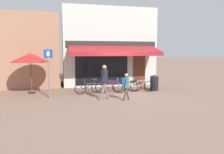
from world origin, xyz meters
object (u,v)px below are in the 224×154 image
at_px(bicycle_black, 88,87).
at_px(cafe_parasol, 30,58).
at_px(pedestrian_adult, 104,78).
at_px(litter_bin, 154,83).
at_px(parking_sign, 49,68).
at_px(bicycle_purple, 111,87).
at_px(bicycle_green, 127,86).
at_px(bicycle_silver, 141,86).
at_px(pedestrian_child, 126,84).

bearing_deg(bicycle_black, cafe_parasol, 146.08).
xyz_separation_m(pedestrian_adult, litter_bin, (3.53, 1.87, -0.58)).
distance_m(litter_bin, parking_sign, 6.37).
bearing_deg(cafe_parasol, bicycle_black, -14.91).
distance_m(bicycle_purple, parking_sign, 3.60).
bearing_deg(bicycle_black, bicycle_green, -15.99).
relative_size(bicycle_purple, litter_bin, 1.81).
relative_size(bicycle_black, litter_bin, 1.68).
distance_m(bicycle_silver, cafe_parasol, 6.64).
bearing_deg(pedestrian_child, litter_bin, 32.94).
relative_size(bicycle_silver, pedestrian_adult, 0.92).
relative_size(bicycle_black, bicycle_silver, 1.03).
bearing_deg(bicycle_silver, bicycle_purple, -159.69).
xyz_separation_m(bicycle_green, litter_bin, (1.79, -0.02, 0.13)).
xyz_separation_m(bicycle_green, pedestrian_adult, (-1.74, -1.89, 0.71)).
distance_m(pedestrian_adult, parking_sign, 2.97).
height_order(bicycle_silver, pedestrian_adult, pedestrian_adult).
bearing_deg(pedestrian_adult, cafe_parasol, 142.48).
distance_m(pedestrian_child, parking_sign, 4.06).
xyz_separation_m(pedestrian_child, cafe_parasol, (-4.75, 3.03, 1.20)).
distance_m(bicycle_purple, litter_bin, 2.88).
relative_size(bicycle_black, parking_sign, 0.65).
distance_m(bicycle_purple, bicycle_silver, 1.94).
height_order(bicycle_green, parking_sign, parking_sign).
height_order(bicycle_purple, bicycle_green, bicycle_purple).
xyz_separation_m(litter_bin, parking_sign, (-6.24, -0.77, 1.07)).
xyz_separation_m(bicycle_purple, cafe_parasol, (-4.43, 1.09, 1.65)).
distance_m(bicycle_green, pedestrian_child, 2.47).
xyz_separation_m(bicycle_black, bicycle_purple, (1.25, -0.24, 0.02)).
relative_size(bicycle_green, pedestrian_adult, 1.02).
bearing_deg(bicycle_purple, bicycle_black, 176.67).
bearing_deg(bicycle_purple, cafe_parasol, 173.83).
bearing_deg(parking_sign, pedestrian_adult, -22.13).
bearing_deg(parking_sign, bicycle_green, 10.01).
height_order(pedestrian_adult, litter_bin, pedestrian_adult).
bearing_deg(parking_sign, cafe_parasol, 124.94).
bearing_deg(cafe_parasol, parking_sign, -55.06).
bearing_deg(parking_sign, litter_bin, 7.00).
height_order(pedestrian_adult, pedestrian_child, pedestrian_adult).
distance_m(parking_sign, cafe_parasol, 1.90).
bearing_deg(bicycle_green, bicycle_black, -169.62).
bearing_deg(parking_sign, pedestrian_child, -22.42).
xyz_separation_m(bicycle_silver, pedestrian_adult, (-2.60, -1.69, 0.72)).
relative_size(pedestrian_child, litter_bin, 1.37).
height_order(bicycle_black, litter_bin, litter_bin).
relative_size(bicycle_green, litter_bin, 1.81).
xyz_separation_m(litter_bin, cafe_parasol, (-7.29, 0.74, 1.55)).
xyz_separation_m(bicycle_black, bicycle_silver, (3.18, -0.07, -0.02)).
distance_m(bicycle_purple, pedestrian_child, 2.02).
xyz_separation_m(bicycle_black, pedestrian_child, (1.57, -2.19, 0.47)).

